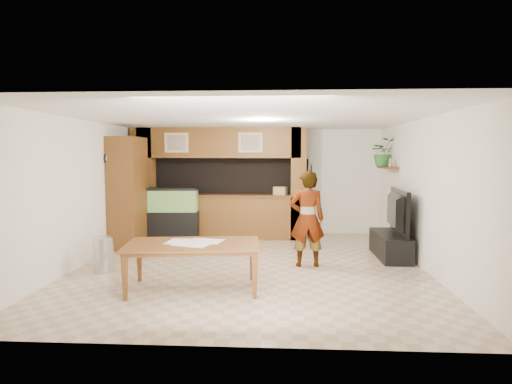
# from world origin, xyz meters

# --- Properties ---
(floor) EXTENTS (6.50, 6.50, 0.00)m
(floor) POSITION_xyz_m (0.00, 0.00, 0.00)
(floor) COLOR tan
(floor) RESTS_ON ground
(ceiling) EXTENTS (6.50, 6.50, 0.00)m
(ceiling) POSITION_xyz_m (0.00, 0.00, 2.60)
(ceiling) COLOR white
(ceiling) RESTS_ON wall_back
(wall_back) EXTENTS (6.00, 0.00, 6.00)m
(wall_back) POSITION_xyz_m (0.00, 3.25, 1.30)
(wall_back) COLOR silver
(wall_back) RESTS_ON floor
(wall_left) EXTENTS (0.00, 6.50, 6.50)m
(wall_left) POSITION_xyz_m (-3.00, 0.00, 1.30)
(wall_left) COLOR silver
(wall_left) RESTS_ON floor
(wall_right) EXTENTS (0.00, 6.50, 6.50)m
(wall_right) POSITION_xyz_m (3.00, 0.00, 1.30)
(wall_right) COLOR silver
(wall_right) RESTS_ON floor
(partition) EXTENTS (4.20, 0.99, 2.60)m
(partition) POSITION_xyz_m (-0.95, 2.64, 1.31)
(partition) COLOR brown
(partition) RESTS_ON floor
(wall_clock) EXTENTS (0.05, 0.25, 0.25)m
(wall_clock) POSITION_xyz_m (-2.97, 1.00, 1.90)
(wall_clock) COLOR black
(wall_clock) RESTS_ON wall_left
(wall_shelf) EXTENTS (0.25, 0.90, 0.04)m
(wall_shelf) POSITION_xyz_m (2.85, 1.95, 1.70)
(wall_shelf) COLOR brown
(wall_shelf) RESTS_ON wall_right
(pantry_cabinet) EXTENTS (0.59, 0.96, 2.34)m
(pantry_cabinet) POSITION_xyz_m (-2.70, 1.39, 1.17)
(pantry_cabinet) COLOR brown
(pantry_cabinet) RESTS_ON floor
(trash_can) EXTENTS (0.33, 0.33, 0.60)m
(trash_can) POSITION_xyz_m (-2.43, -0.57, 0.30)
(trash_can) COLOR #B2B2B7
(trash_can) RESTS_ON floor
(aquarium) EXTENTS (1.12, 0.42, 1.24)m
(aquarium) POSITION_xyz_m (-1.87, 1.95, 0.61)
(aquarium) COLOR black
(aquarium) RESTS_ON floor
(tv_stand) EXTENTS (0.51, 1.40, 0.47)m
(tv_stand) POSITION_xyz_m (2.65, 0.75, 0.23)
(tv_stand) COLOR black
(tv_stand) RESTS_ON floor
(television) EXTENTS (0.30, 1.50, 0.86)m
(television) POSITION_xyz_m (2.65, 0.75, 0.90)
(television) COLOR black
(television) RESTS_ON tv_stand
(photo_frame) EXTENTS (0.04, 0.14, 0.18)m
(photo_frame) POSITION_xyz_m (2.85, 1.74, 1.81)
(photo_frame) COLOR tan
(photo_frame) RESTS_ON wall_shelf
(potted_plant) EXTENTS (0.56, 0.49, 0.62)m
(potted_plant) POSITION_xyz_m (2.82, 2.24, 2.03)
(potted_plant) COLOR #2B6D2D
(potted_plant) RESTS_ON wall_shelf
(person) EXTENTS (0.64, 0.45, 1.69)m
(person) POSITION_xyz_m (1.01, 0.02, 0.85)
(person) COLOR #A27B59
(person) RESTS_ON floor
(microphone) EXTENTS (0.03, 0.09, 0.15)m
(microphone) POSITION_xyz_m (1.06, -0.14, 1.74)
(microphone) COLOR black
(microphone) RESTS_ON person
(dining_table) EXTENTS (2.06, 1.29, 0.69)m
(dining_table) POSITION_xyz_m (-0.73, -1.44, 0.34)
(dining_table) COLOR brown
(dining_table) RESTS_ON floor
(newspaper_a) EXTENTS (0.59, 0.50, 0.01)m
(newspaper_a) POSITION_xyz_m (-0.73, -1.47, 0.69)
(newspaper_a) COLOR silver
(newspaper_a) RESTS_ON dining_table
(newspaper_b) EXTENTS (0.61, 0.48, 0.01)m
(newspaper_b) POSITION_xyz_m (-0.86, -1.31, 0.69)
(newspaper_b) COLOR silver
(newspaper_b) RESTS_ON dining_table
(newspaper_c) EXTENTS (0.56, 0.46, 0.01)m
(newspaper_c) POSITION_xyz_m (-0.58, -1.24, 0.69)
(newspaper_c) COLOR silver
(newspaper_c) RESTS_ON dining_table
(counter_box) EXTENTS (0.33, 0.27, 0.19)m
(counter_box) POSITION_xyz_m (0.53, 2.45, 1.13)
(counter_box) COLOR tan
(counter_box) RESTS_ON partition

